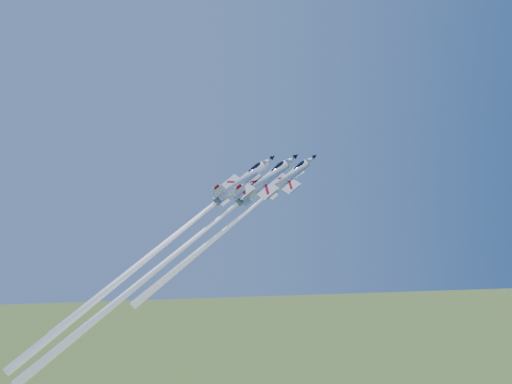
{
  "coord_description": "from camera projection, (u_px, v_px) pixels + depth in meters",
  "views": [
    {
      "loc": [
        -14.25,
        -120.82,
        116.18
      ],
      "look_at": [
        0.0,
        0.0,
        105.7
      ],
      "focal_mm": 40.0,
      "sensor_mm": 36.0,
      "label": 1
    }
  ],
  "objects": [
    {
      "name": "jet_lead",
      "position": [
        233.0,
        223.0,
        122.25
      ],
      "size": [
        36.38,
        17.06,
        34.92
      ],
      "rotation": [
        0.67,
        0.25,
        -1.18
      ],
      "color": "white"
    },
    {
      "name": "jet_right",
      "position": [
        172.0,
        257.0,
        112.02
      ],
      "size": [
        48.74,
        24.64,
        47.76
      ],
      "rotation": [
        0.67,
        0.25,
        -1.18
      ],
      "color": "white"
    },
    {
      "name": "jet_slot",
      "position": [
        155.0,
        252.0,
        113.43
      ],
      "size": [
        46.47,
        23.34,
        45.45
      ],
      "rotation": [
        0.67,
        0.25,
        -1.18
      ],
      "color": "white"
    },
    {
      "name": "jet_left",
      "position": [
        169.0,
        239.0,
        121.62
      ],
      "size": [
        40.62,
        20.47,
        39.77
      ],
      "rotation": [
        0.67,
        0.25,
        -1.18
      ],
      "color": "white"
    }
  ]
}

